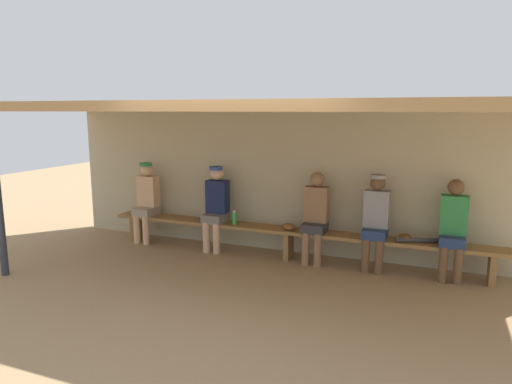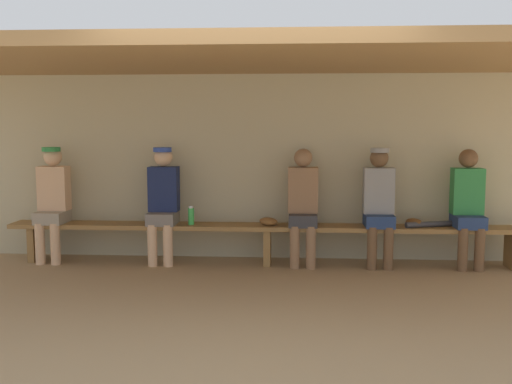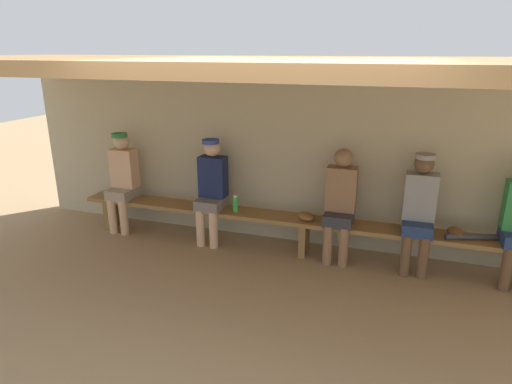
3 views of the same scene
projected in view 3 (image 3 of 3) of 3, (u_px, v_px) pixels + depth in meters
name	position (u px, v px, depth m)	size (l,w,h in m)	color
ground_plane	(267.00, 325.00, 3.99)	(24.00, 24.00, 0.00)	#9E7F59
back_wall	(314.00, 158.00, 5.45)	(8.00, 0.20, 2.20)	#B7AD8C
dugout_roof	(292.00, 65.00, 3.91)	(8.00, 2.80, 0.12)	#9E7547
bench	(305.00, 224.00, 5.26)	(6.00, 0.36, 0.46)	olive
player_near_post	(212.00, 186.00, 5.52)	(0.34, 0.42, 1.34)	slate
player_leftmost	(419.00, 208.00, 4.78)	(0.34, 0.42, 1.34)	navy
player_shirtless_tan	(123.00, 177.00, 5.91)	(0.34, 0.42, 1.34)	gray
player_rightmost	(340.00, 201.00, 5.04)	(0.34, 0.42, 1.34)	#333338
water_bottle_green	(235.00, 204.00, 5.45)	(0.07, 0.07, 0.21)	green
baseball_glove_worn	(456.00, 232.00, 4.74)	(0.24, 0.17, 0.09)	brown
baseball_glove_dark_brown	(306.00, 216.00, 5.20)	(0.24, 0.17, 0.09)	brown
baseball_bat	(482.00, 237.00, 4.66)	(0.07, 0.07, 0.78)	#333338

